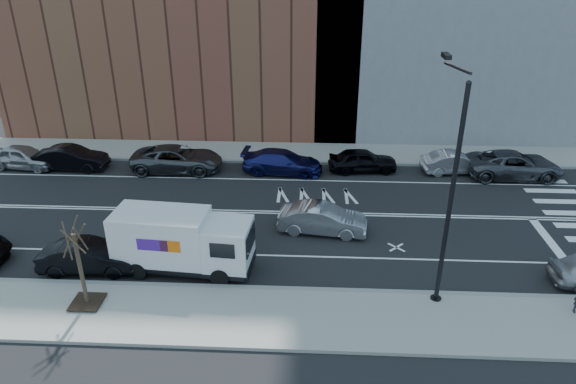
# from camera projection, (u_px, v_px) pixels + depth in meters

# --- Properties ---
(ground) EXTENTS (120.00, 120.00, 0.00)m
(ground) POSITION_uv_depth(u_px,v_px,m) (277.00, 212.00, 27.84)
(ground) COLOR black
(ground) RESTS_ON ground
(sidewalk_near) EXTENTS (44.00, 3.60, 0.15)m
(sidewalk_near) POSITION_uv_depth(u_px,v_px,m) (261.00, 317.00, 19.88)
(sidewalk_near) COLOR gray
(sidewalk_near) RESTS_ON ground
(sidewalk_far) EXTENTS (44.00, 3.60, 0.15)m
(sidewalk_far) POSITION_uv_depth(u_px,v_px,m) (285.00, 152.00, 35.73)
(sidewalk_far) COLOR gray
(sidewalk_far) RESTS_ON ground
(curb_near) EXTENTS (44.00, 0.25, 0.17)m
(curb_near) POSITION_uv_depth(u_px,v_px,m) (265.00, 289.00, 21.50)
(curb_near) COLOR gray
(curb_near) RESTS_ON ground
(curb_far) EXTENTS (44.00, 0.25, 0.17)m
(curb_far) POSITION_uv_depth(u_px,v_px,m) (284.00, 162.00, 34.10)
(curb_far) COLOR gray
(curb_far) RESTS_ON ground
(road_markings) EXTENTS (40.00, 8.60, 0.01)m
(road_markings) POSITION_uv_depth(u_px,v_px,m) (277.00, 212.00, 27.84)
(road_markings) COLOR white
(road_markings) RESTS_ON ground
(streetlight) EXTENTS (0.44, 4.02, 9.34)m
(streetlight) POSITION_uv_depth(u_px,v_px,m) (449.00, 183.00, 19.10)
(streetlight) COLOR black
(streetlight) RESTS_ON ground
(street_tree) EXTENTS (1.20, 1.20, 3.75)m
(street_tree) POSITION_uv_depth(u_px,v_px,m) (82.00, 276.00, 19.96)
(street_tree) COLOR black
(street_tree) RESTS_ON ground
(fedex_van) EXTENTS (6.24, 2.58, 2.78)m
(fedex_van) POSITION_uv_depth(u_px,v_px,m) (182.00, 241.00, 22.33)
(fedex_van) COLOR black
(fedex_van) RESTS_ON ground
(far_parked_a) EXTENTS (4.58, 2.28, 1.50)m
(far_parked_a) POSITION_uv_depth(u_px,v_px,m) (23.00, 157.00, 33.16)
(far_parked_a) COLOR #9C9DA1
(far_parked_a) RESTS_ON ground
(far_parked_b) EXTENTS (4.58, 1.65, 1.50)m
(far_parked_b) POSITION_uv_depth(u_px,v_px,m) (71.00, 158.00, 32.95)
(far_parked_b) COLOR black
(far_parked_b) RESTS_ON ground
(far_parked_c) EXTENTS (5.76, 2.73, 1.59)m
(far_parked_c) POSITION_uv_depth(u_px,v_px,m) (177.00, 159.00, 32.74)
(far_parked_c) COLOR #45484C
(far_parked_c) RESTS_ON ground
(far_parked_d) EXTENTS (5.23, 2.52, 1.47)m
(far_parked_d) POSITION_uv_depth(u_px,v_px,m) (282.00, 162.00, 32.43)
(far_parked_d) COLOR navy
(far_parked_d) RESTS_ON ground
(far_parked_e) EXTENTS (4.46, 2.11, 1.47)m
(far_parked_e) POSITION_uv_depth(u_px,v_px,m) (363.00, 160.00, 32.65)
(far_parked_e) COLOR black
(far_parked_e) RESTS_ON ground
(far_parked_f) EXTENTS (4.32, 1.96, 1.38)m
(far_parked_f) POSITION_uv_depth(u_px,v_px,m) (455.00, 163.00, 32.44)
(far_parked_f) COLOR #A4A4A9
(far_parked_f) RESTS_ON ground
(far_parked_g) EXTENTS (5.83, 2.75, 1.61)m
(far_parked_g) POSITION_uv_depth(u_px,v_px,m) (514.00, 165.00, 31.84)
(far_parked_g) COLOR #45474C
(far_parked_g) RESTS_ON ground
(driving_sedan) EXTENTS (4.57, 2.07, 1.45)m
(driving_sedan) POSITION_uv_depth(u_px,v_px,m) (323.00, 219.00, 25.65)
(driving_sedan) COLOR #A3A3A7
(driving_sedan) RESTS_ON ground
(near_parked_rear_a) EXTENTS (4.35, 1.66, 1.42)m
(near_parked_rear_a) POSITION_uv_depth(u_px,v_px,m) (89.00, 257.00, 22.57)
(near_parked_rear_a) COLOR black
(near_parked_rear_a) RESTS_ON ground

